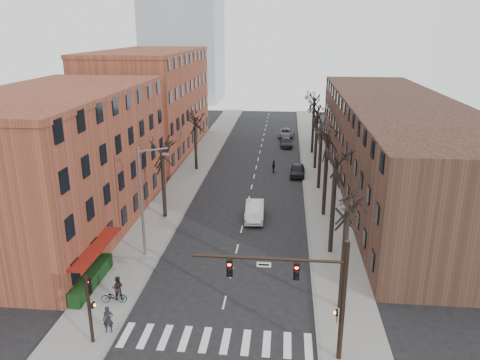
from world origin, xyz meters
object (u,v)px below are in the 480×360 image
(parked_car_near, at_px, (297,170))
(parked_car_mid, at_px, (286,142))
(bicycle, at_px, (114,297))
(pedestrian_a, at_px, (108,320))
(silver_sedan, at_px, (255,211))

(parked_car_near, xyz_separation_m, parked_car_mid, (-1.47, 15.08, -0.10))
(parked_car_near, relative_size, bicycle, 2.62)
(pedestrian_a, bearing_deg, parked_car_near, 55.79)
(silver_sedan, distance_m, bicycle, 17.58)
(parked_car_near, xyz_separation_m, bicycle, (-12.50, -29.64, -0.16))
(silver_sedan, height_order, parked_car_near, silver_sedan)
(pedestrian_a, distance_m, bicycle, 3.19)
(bicycle, bearing_deg, silver_sedan, -35.73)
(pedestrian_a, bearing_deg, parked_car_mid, 63.39)
(parked_car_mid, bearing_deg, parked_car_near, -86.80)
(parked_car_near, distance_m, parked_car_mid, 15.15)
(silver_sedan, relative_size, pedestrian_a, 2.94)
(parked_car_near, distance_m, bicycle, 32.17)
(silver_sedan, relative_size, parked_car_near, 1.12)
(parked_car_mid, xyz_separation_m, pedestrian_a, (-10.23, -47.78, 0.34))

